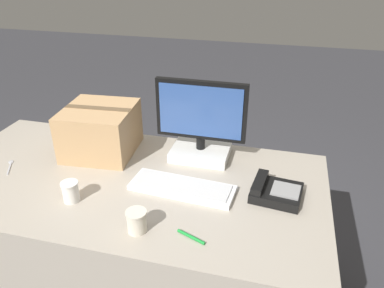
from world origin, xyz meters
name	(u,v)px	position (x,y,z in m)	size (l,w,h in m)	color
office_desk	(133,240)	(0.00, 0.00, 0.37)	(1.80, 0.90, 0.74)	#A89E8E
monitor	(201,128)	(0.28, 0.29, 0.90)	(0.44, 0.21, 0.40)	white
keyboard	(182,187)	(0.27, -0.02, 0.75)	(0.47, 0.19, 0.03)	silver
desk_phone	(275,191)	(0.66, 0.04, 0.76)	(0.23, 0.21, 0.07)	black
paper_cup_left	(71,192)	(-0.16, -0.21, 0.78)	(0.07, 0.07, 0.09)	white
paper_cup_right	(137,221)	(0.18, -0.31, 0.78)	(0.08, 0.08, 0.09)	beige
spoon	(10,165)	(-0.60, -0.02, 0.74)	(0.08, 0.13, 0.00)	#B2B2B7
cardboard_box	(100,130)	(-0.22, 0.22, 0.86)	(0.36, 0.37, 0.24)	tan
pen_marker	(191,237)	(0.39, -0.30, 0.74)	(0.12, 0.06, 0.01)	#198C33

